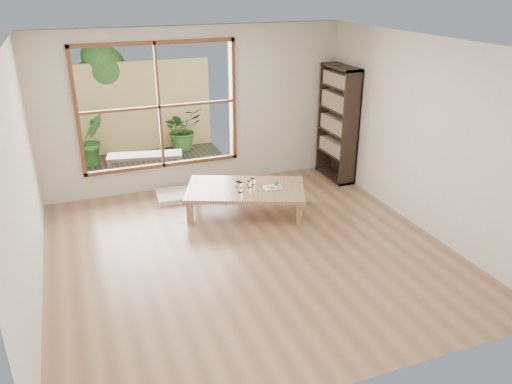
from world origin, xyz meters
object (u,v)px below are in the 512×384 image
Objects in this scene: food_tray at (274,186)px; low_table at (245,190)px; bookshelf at (338,124)px; garden_bench at (145,157)px.

low_table is at bearing 164.03° from food_tray.
food_tray is (-1.56, -0.92, -0.57)m from bookshelf.
food_tray is at bearing -41.91° from garden_bench.
bookshelf is 6.86× the size of food_tray.
garden_bench is (-3.13, 1.17, -0.60)m from bookshelf.
garden_bench is at bearing 143.68° from low_table.
bookshelf is at bearing 35.35° from food_tray.
food_tray reaches higher than garden_bench.
garden_bench is (-1.17, 1.93, 0.03)m from low_table.
low_table is 2.19m from bookshelf.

